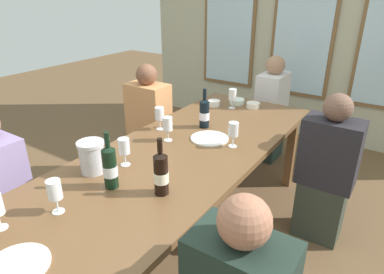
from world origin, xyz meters
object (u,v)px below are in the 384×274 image
at_px(wine_glass_2, 124,147).
at_px(seated_person_4, 271,112).
at_px(seated_person_3, 326,173).
at_px(wine_glass_5, 233,95).
at_px(wine_glass_1, 159,114).
at_px(seated_person_2, 149,126).
at_px(tasting_bowl_2, 214,103).
at_px(white_plate_1, 210,138).
at_px(metal_pitcher, 92,157).
at_px(wine_bottle_1, 161,173).
at_px(wine_glass_3, 233,131).
at_px(wine_glass_0, 168,124).
at_px(seated_person_0, 2,197).
at_px(wine_bottle_2, 110,167).
at_px(tasting_bowl_0, 237,101).
at_px(dining_table, 172,165).
at_px(wine_bottle_0, 204,113).
at_px(white_plate_0, 17,266).
at_px(wine_glass_4, 55,191).
at_px(tasting_bowl_1, 253,105).

xyz_separation_m(wine_glass_2, seated_person_4, (0.17, 1.98, -0.33)).
bearing_deg(seated_person_3, wine_glass_5, 160.41).
xyz_separation_m(wine_glass_1, seated_person_2, (-0.46, 0.41, -0.34)).
distance_m(tasting_bowl_2, seated_person_4, 0.81).
distance_m(white_plate_1, metal_pitcher, 0.84).
bearing_deg(seated_person_2, metal_pitcher, -64.34).
xyz_separation_m(wine_bottle_1, wine_glass_3, (0.05, 0.71, -0.00)).
relative_size(wine_glass_3, seated_person_2, 0.16).
xyz_separation_m(wine_glass_0, seated_person_0, (-0.64, -0.89, -0.34)).
bearing_deg(seated_person_2, seated_person_4, 51.35).
bearing_deg(seated_person_3, wine_glass_3, -145.95).
distance_m(wine_bottle_2, tasting_bowl_0, 1.65).
relative_size(metal_pitcher, wine_bottle_1, 0.60).
relative_size(wine_glass_0, wine_glass_5, 1.00).
relative_size(wine_bottle_2, tasting_bowl_0, 2.33).
height_order(tasting_bowl_0, seated_person_2, seated_person_2).
bearing_deg(dining_table, tasting_bowl_0, 96.43).
bearing_deg(wine_bottle_0, tasting_bowl_2, 111.74).
relative_size(white_plate_0, tasting_bowl_2, 2.27).
bearing_deg(wine_glass_4, wine_glass_2, 96.62).
bearing_deg(tasting_bowl_2, seated_person_4, 68.62).
relative_size(wine_glass_2, seated_person_0, 0.16).
bearing_deg(seated_person_2, wine_glass_3, -19.35).
xyz_separation_m(white_plate_0, metal_pitcher, (-0.33, 0.67, 0.09)).
relative_size(seated_person_2, seated_person_4, 1.00).
xyz_separation_m(white_plate_0, wine_bottle_0, (-0.15, 1.62, 0.11)).
relative_size(white_plate_0, wine_glass_1, 1.44).
height_order(wine_glass_1, seated_person_3, seated_person_3).
xyz_separation_m(wine_glass_1, seated_person_4, (0.35, 1.42, -0.34)).
xyz_separation_m(wine_bottle_2, tasting_bowl_0, (-0.08, 1.65, -0.10)).
distance_m(tasting_bowl_0, wine_glass_5, 0.16).
height_order(wine_bottle_1, seated_person_3, seated_person_3).
bearing_deg(wine_glass_2, seated_person_0, -144.23).
distance_m(metal_pitcher, wine_bottle_0, 0.96).
distance_m(dining_table, wine_glass_3, 0.47).
height_order(wine_glass_2, wine_glass_5, same).
height_order(white_plate_0, tasting_bowl_1, tasting_bowl_1).
height_order(wine_bottle_2, wine_glass_1, wine_bottle_2).
height_order(white_plate_1, tasting_bowl_0, tasting_bowl_0).
bearing_deg(wine_glass_2, white_plate_1, 69.30).
relative_size(tasting_bowl_2, seated_person_3, 0.10).
distance_m(wine_bottle_0, seated_person_4, 1.24).
xyz_separation_m(tasting_bowl_2, seated_person_3, (1.09, -0.29, -0.24)).
xyz_separation_m(dining_table, tasting_bowl_2, (-0.28, 1.02, 0.09)).
height_order(wine_glass_4, seated_person_0, seated_person_0).
bearing_deg(wine_glass_4, wine_glass_0, 93.75).
height_order(wine_bottle_0, seated_person_4, seated_person_4).
height_order(wine_bottle_1, wine_glass_0, wine_bottle_1).
height_order(white_plate_0, wine_bottle_1, wine_bottle_1).
bearing_deg(seated_person_4, seated_person_2, -128.65).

